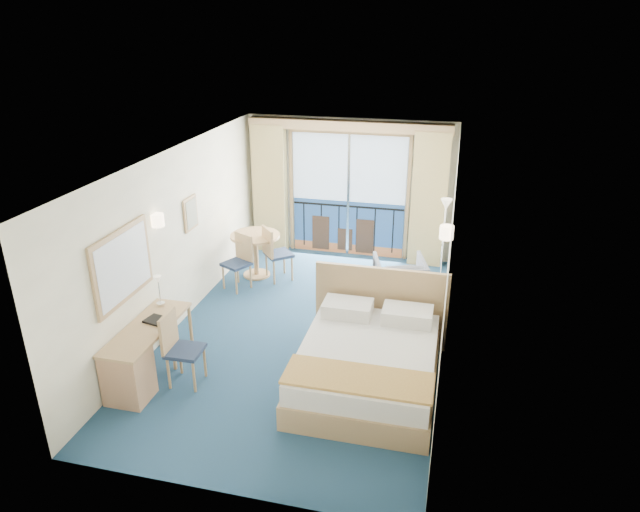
{
  "coord_description": "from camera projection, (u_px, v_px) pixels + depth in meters",
  "views": [
    {
      "loc": [
        1.98,
        -7.26,
        4.45
      ],
      "look_at": [
        0.16,
        0.2,
        1.2
      ],
      "focal_mm": 32.0,
      "sensor_mm": 36.0,
      "label": 1
    }
  ],
  "objects": [
    {
      "name": "desk",
      "position": [
        132.0,
        366.0,
        7.12
      ],
      "size": [
        0.53,
        1.55,
        0.73
      ],
      "color": "tan",
      "rests_on": "ground"
    },
    {
      "name": "nightstand",
      "position": [
        427.0,
        311.0,
        8.68
      ],
      "size": [
        0.44,
        0.42,
        0.57
      ],
      "primitive_type": "cube",
      "color": "tan",
      "rests_on": "ground"
    },
    {
      "name": "desk_chair",
      "position": [
        178.0,
        344.0,
        7.29
      ],
      "size": [
        0.45,
        0.44,
        1.0
      ],
      "rotation": [
        0.0,
        0.0,
        1.59
      ],
      "color": "#1F2D49",
      "rests_on": "ground"
    },
    {
      "name": "curtain_left",
      "position": [
        270.0,
        189.0,
        11.25
      ],
      "size": [
        0.65,
        0.22,
        2.55
      ],
      "primitive_type": "cube",
      "color": "tan",
      "rests_on": "room_walls"
    },
    {
      "name": "folder",
      "position": [
        157.0,
        320.0,
        7.5
      ],
      "size": [
        0.36,
        0.29,
        0.03
      ],
      "primitive_type": "cube",
      "rotation": [
        0.0,
        0.0,
        -0.21
      ],
      "color": "black",
      "rests_on": "desk"
    },
    {
      "name": "phone",
      "position": [
        431.0,
        292.0,
        8.56
      ],
      "size": [
        0.22,
        0.19,
        0.08
      ],
      "primitive_type": "cube",
      "rotation": [
        0.0,
        0.0,
        -0.33
      ],
      "color": "beige",
      "rests_on": "nightstand"
    },
    {
      "name": "curtain_right",
      "position": [
        429.0,
        200.0,
        10.57
      ],
      "size": [
        0.65,
        0.22,
        2.55
      ],
      "primitive_type": "cube",
      "color": "tan",
      "rests_on": "room_walls"
    },
    {
      "name": "table_chair_a",
      "position": [
        274.0,
        251.0,
        10.17
      ],
      "size": [
        0.62,
        0.62,
        1.01
      ],
      "rotation": [
        0.0,
        0.0,
        2.28
      ],
      "color": "#1F2D49",
      "rests_on": "ground"
    },
    {
      "name": "floor",
      "position": [
        306.0,
        332.0,
        8.66
      ],
      "size": [
        6.5,
        6.5,
        0.0
      ],
      "primitive_type": "plane",
      "color": "navy",
      "rests_on": "ground"
    },
    {
      "name": "mirror",
      "position": [
        123.0,
        266.0,
        7.14
      ],
      "size": [
        0.05,
        1.25,
        0.95
      ],
      "color": "tan",
      "rests_on": "room_walls"
    },
    {
      "name": "room_walls",
      "position": [
        305.0,
        222.0,
        7.97
      ],
      "size": [
        4.04,
        6.54,
        2.72
      ],
      "color": "white",
      "rests_on": "ground"
    },
    {
      "name": "pelmet",
      "position": [
        349.0,
        126.0,
        10.43
      ],
      "size": [
        3.8,
        0.25,
        0.18
      ],
      "primitive_type": "cube",
      "color": "tan",
      "rests_on": "room_walls"
    },
    {
      "name": "armchair",
      "position": [
        399.0,
        279.0,
        9.51
      ],
      "size": [
        1.01,
        1.02,
        0.76
      ],
      "primitive_type": "imported",
      "rotation": [
        0.0,
        0.0,
        3.42
      ],
      "color": "#4E535F",
      "rests_on": "ground"
    },
    {
      "name": "sconce_right",
      "position": [
        447.0,
        232.0,
        7.38
      ],
      "size": [
        0.18,
        0.18,
        0.18
      ],
      "primitive_type": "cylinder",
      "color": "#FFDDB2",
      "rests_on": "room_walls"
    },
    {
      "name": "table_chair_b",
      "position": [
        240.0,
        258.0,
        9.91
      ],
      "size": [
        0.56,
        0.57,
        0.97
      ],
      "rotation": [
        0.0,
        0.0,
        -0.47
      ],
      "color": "#1F2D49",
      "rests_on": "ground"
    },
    {
      "name": "bed",
      "position": [
        368.0,
        361.0,
        7.34
      ],
      "size": [
        1.9,
        2.26,
        1.19
      ],
      "color": "tan",
      "rests_on": "ground"
    },
    {
      "name": "wall_print",
      "position": [
        191.0,
        213.0,
        8.87
      ],
      "size": [
        0.04,
        0.42,
        0.52
      ],
      "color": "tan",
      "rests_on": "room_walls"
    },
    {
      "name": "desk_lamp",
      "position": [
        158.0,
        284.0,
        7.8
      ],
      "size": [
        0.11,
        0.11,
        0.43
      ],
      "color": "silver",
      "rests_on": "desk"
    },
    {
      "name": "sconce_left",
      "position": [
        158.0,
        220.0,
        7.83
      ],
      "size": [
        0.18,
        0.18,
        0.18
      ],
      "primitive_type": "cylinder",
      "color": "#FFDDB2",
      "rests_on": "room_walls"
    },
    {
      "name": "balcony_door",
      "position": [
        348.0,
        199.0,
        11.1
      ],
      "size": [
        2.36,
        0.03,
        2.52
      ],
      "color": "navy",
      "rests_on": "room_walls"
    },
    {
      "name": "floor_lamp",
      "position": [
        445.0,
        220.0,
        9.79
      ],
      "size": [
        0.22,
        0.22,
        1.58
      ],
      "color": "silver",
      "rests_on": "ground"
    },
    {
      "name": "round_table",
      "position": [
        255.0,
        245.0,
        10.33
      ],
      "size": [
        0.89,
        0.89,
        0.81
      ],
      "color": "tan",
      "rests_on": "ground"
    }
  ]
}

